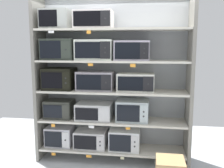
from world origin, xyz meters
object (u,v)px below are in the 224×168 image
object	(u,v)px
microwave_2	(125,139)
microwave_12	(57,20)
microwave_0	(60,136)
microwave_10	(95,50)
microwave_11	(132,50)
microwave_1	(91,138)
microwave_8	(136,82)
microwave_9	(60,49)
microwave_13	(94,20)
microwave_4	(94,111)
microwave_5	(132,110)
microwave_6	(60,79)
microwave_3	(60,109)
microwave_7	(95,81)

from	to	relation	value
microwave_2	microwave_12	size ratio (longest dim) A/B	1.06
microwave_0	microwave_2	size ratio (longest dim) A/B	0.91
microwave_10	microwave_11	size ratio (longest dim) A/B	1.08
microwave_11	microwave_2	bearing A→B (deg)	-179.99
microwave_1	microwave_8	world-z (taller)	microwave_8
microwave_1	microwave_2	size ratio (longest dim) A/B	1.07
microwave_9	microwave_10	distance (m)	0.57
microwave_12	microwave_0	bearing A→B (deg)	-179.75
microwave_0	microwave_13	world-z (taller)	microwave_13
microwave_2	microwave_4	bearing A→B (deg)	179.95
microwave_5	microwave_6	xyz separation A→B (m)	(-1.17, 0.00, 0.48)
microwave_9	microwave_11	world-z (taller)	microwave_9
microwave_6	microwave_9	xyz separation A→B (m)	(0.02, -0.00, 0.46)
microwave_8	microwave_2	bearing A→B (deg)	-179.92
microwave_8	microwave_11	bearing A→B (deg)	-179.80
microwave_8	microwave_10	world-z (taller)	microwave_10
microwave_1	microwave_8	distance (m)	1.18
microwave_2	microwave_4	xyz separation A→B (m)	(-0.49, 0.00, 0.44)
microwave_8	microwave_13	xyz separation A→B (m)	(-0.65, -0.00, 0.95)
microwave_6	microwave_10	world-z (taller)	microwave_10
microwave_5	microwave_13	world-z (taller)	microwave_13
microwave_5	microwave_8	world-z (taller)	microwave_8
microwave_2	microwave_12	bearing A→B (deg)	179.99
microwave_1	microwave_12	bearing A→B (deg)	-179.99
microwave_5	microwave_3	bearing A→B (deg)	179.98
microwave_4	microwave_5	distance (m)	0.61
microwave_0	microwave_10	world-z (taller)	microwave_10
microwave_1	microwave_11	xyz separation A→B (m)	(0.65, -0.00, 1.43)
microwave_0	microwave_8	world-z (taller)	microwave_8
microwave_1	microwave_2	bearing A→B (deg)	-0.02
microwave_1	microwave_5	world-z (taller)	microwave_5
microwave_3	microwave_4	xyz separation A→B (m)	(0.58, -0.00, -0.01)
microwave_10	microwave_1	bearing A→B (deg)	-179.94
microwave_6	microwave_2	bearing A→B (deg)	-0.02
microwave_0	microwave_5	xyz separation A→B (m)	(1.20, 0.00, 0.48)
microwave_4	microwave_6	distance (m)	0.76
microwave_6	microwave_13	xyz separation A→B (m)	(0.57, -0.00, 0.91)
microwave_10	microwave_9	bearing A→B (deg)	-179.99
microwave_3	microwave_13	distance (m)	1.53
microwave_11	microwave_4	bearing A→B (deg)	179.96
microwave_7	microwave_9	distance (m)	0.75
microwave_7	microwave_12	distance (m)	1.12
microwave_7	microwave_11	bearing A→B (deg)	-0.01
microwave_7	microwave_10	xyz separation A→B (m)	(-0.00, 0.00, 0.48)
microwave_4	microwave_7	bearing A→B (deg)	-0.82
microwave_1	microwave_4	xyz separation A→B (m)	(0.06, 0.00, 0.46)
microwave_1	microwave_10	distance (m)	1.44
microwave_1	microwave_7	bearing A→B (deg)	-0.00
microwave_5	microwave_6	world-z (taller)	microwave_6
microwave_9	microwave_13	size ratio (longest dim) A/B	0.88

